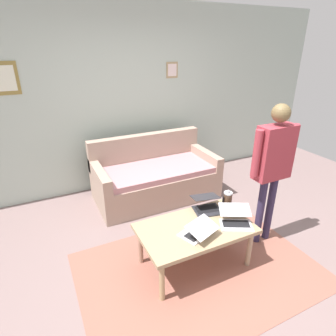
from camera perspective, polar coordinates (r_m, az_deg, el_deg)
The scene contains 10 objects.
ground_plane at distance 3.19m, azimuth 6.83°, elevation -18.22°, with size 7.68×7.68×0.00m, color slate.
area_rug at distance 3.09m, azimuth 6.27°, elevation -19.76°, with size 2.37×1.64×0.01m, color #92584A.
back_wall at distance 4.43m, azimuth -8.12°, elevation 13.62°, with size 7.04×0.11×2.70m.
couch at distance 4.19m, azimuth -2.70°, elevation -1.86°, with size 1.76×0.89×0.88m.
coffee_table at distance 2.88m, azimuth 5.57°, elevation -12.58°, with size 1.13×0.67×0.47m.
laptop_left at distance 2.73m, azimuth 6.10°, elevation -12.60°, with size 0.38×0.37×0.15m.
laptop_center at distance 3.11m, azimuth 7.84°, elevation -7.54°, with size 0.35×0.38×0.15m.
laptop_right at distance 2.95m, azimuth 13.58°, elevation -10.16°, with size 0.43×0.44×0.13m.
french_press at distance 3.13m, azimuth 11.98°, elevation -6.47°, with size 0.11×0.09×0.23m.
person_standing at distance 3.13m, azimuth 20.62°, elevation 1.73°, with size 0.57×0.19×1.60m.
Camera 1 is at (1.35, 1.94, 2.13)m, focal length 30.02 mm.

